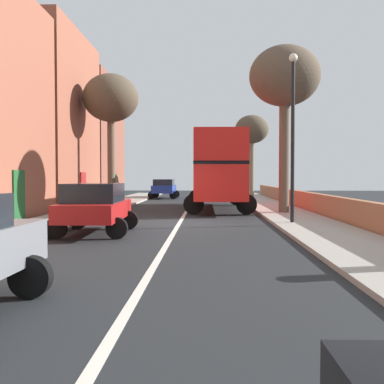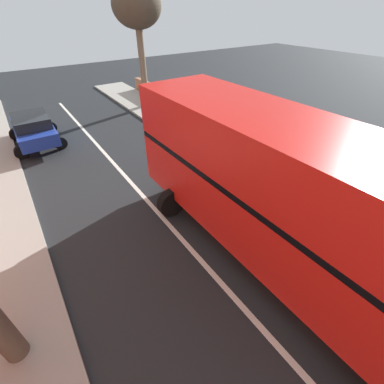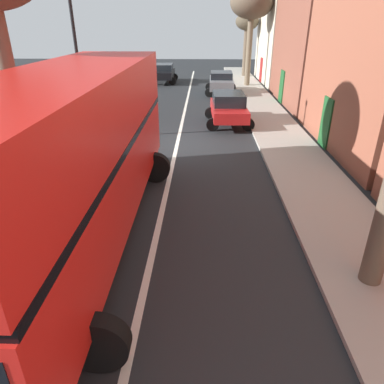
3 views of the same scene
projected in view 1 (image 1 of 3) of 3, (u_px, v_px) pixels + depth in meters
ground_plane at (180, 223)px, 18.30m from camera, size 84.00×84.00×0.00m
road_centre_line at (180, 223)px, 18.30m from camera, size 0.16×54.00×0.01m
sidewalk_left at (58, 221)px, 18.46m from camera, size 2.60×60.00×0.12m
sidewalk_right at (304, 222)px, 18.13m from camera, size 2.60×60.00×0.12m
boundary_wall_right at (343, 210)px, 18.07m from camera, size 0.36×54.00×1.02m
double_decker_bus at (218, 167)px, 25.87m from camera, size 3.60×10.66×4.06m
parked_car_red_left_0 at (95, 205)px, 14.73m from camera, size 2.51×4.09×1.63m
parked_car_blue_left_3 at (164, 187)px, 38.46m from camera, size 2.43×4.07×1.61m
street_tree_right_1 at (285, 79)px, 22.04m from camera, size 3.38×3.38×7.99m
street_tree_left_2 at (111, 100)px, 27.44m from camera, size 3.30×3.30×7.84m
street_tree_right_3 at (252, 131)px, 40.35m from camera, size 2.93×2.93×7.11m
lamppost_right at (293, 124)px, 17.22m from camera, size 0.32×0.32×6.31m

